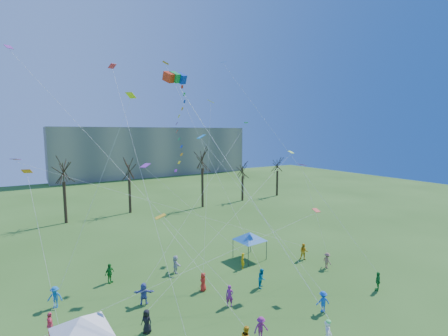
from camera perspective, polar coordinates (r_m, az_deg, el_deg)
distant_building at (r=102.53m, az=-12.79°, el=3.03°), size 60.00×14.00×15.00m
bare_tree_row at (r=52.74m, az=-17.09°, el=-1.10°), size 66.93×8.67×11.15m
big_box_kite at (r=23.40m, az=-7.47°, el=6.95°), size 3.61×6.12×19.20m
canopy_tent_white at (r=21.60m, az=-24.69°, el=-24.57°), size 4.25×4.25×3.19m
canopy_tent_blue at (r=34.47m, az=4.72°, el=-12.31°), size 3.93×3.93×2.96m
festival_crowd at (r=26.81m, az=-4.63°, el=-22.01°), size 26.84×14.75×1.80m
small_kites_aloft at (r=28.35m, az=-6.76°, el=4.46°), size 28.03×16.50×32.63m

